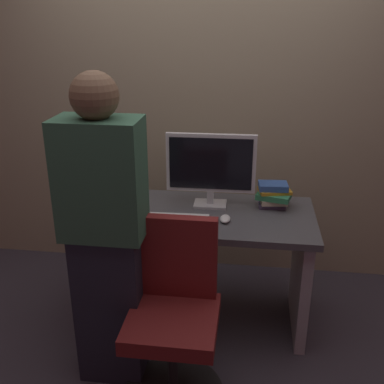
# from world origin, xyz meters

# --- Properties ---
(ground_plane) EXTENTS (9.00, 9.00, 0.00)m
(ground_plane) POSITION_xyz_m (0.00, 0.00, 0.00)
(ground_plane) COLOR #3D3842
(wall_back) EXTENTS (6.40, 0.10, 3.00)m
(wall_back) POSITION_xyz_m (0.00, 0.74, 1.50)
(wall_back) COLOR tan
(wall_back) RESTS_ON ground
(desk) EXTENTS (1.45, 0.66, 0.75)m
(desk) POSITION_xyz_m (0.00, 0.00, 0.52)
(desk) COLOR #4C4C51
(desk) RESTS_ON ground
(office_chair) EXTENTS (0.52, 0.52, 0.94)m
(office_chair) POSITION_xyz_m (-0.01, -0.63, 0.43)
(office_chair) COLOR black
(office_chair) RESTS_ON ground
(person_at_desk) EXTENTS (0.40, 0.24, 1.64)m
(person_at_desk) POSITION_xyz_m (-0.36, -0.55, 0.84)
(person_at_desk) COLOR #262838
(person_at_desk) RESTS_ON ground
(monitor) EXTENTS (0.54, 0.14, 0.46)m
(monitor) POSITION_xyz_m (0.09, 0.12, 1.00)
(monitor) COLOR silver
(monitor) RESTS_ON desk
(keyboard) EXTENTS (0.44, 0.15, 0.02)m
(keyboard) POSITION_xyz_m (-0.11, -0.13, 0.76)
(keyboard) COLOR white
(keyboard) RESTS_ON desk
(mouse) EXTENTS (0.06, 0.10, 0.03)m
(mouse) POSITION_xyz_m (0.20, -0.11, 0.76)
(mouse) COLOR white
(mouse) RESTS_ON desk
(cup_near_keyboard) EXTENTS (0.06, 0.06, 0.10)m
(cup_near_keyboard) POSITION_xyz_m (-0.46, -0.15, 0.80)
(cup_near_keyboard) COLOR #3372B2
(cup_near_keyboard) RESTS_ON desk
(book_stack) EXTENTS (0.23, 0.19, 0.15)m
(book_stack) POSITION_xyz_m (0.48, 0.15, 0.83)
(book_stack) COLOR #594C72
(book_stack) RESTS_ON desk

